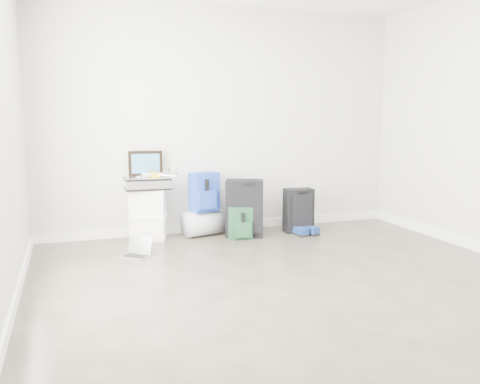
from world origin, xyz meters
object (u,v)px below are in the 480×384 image
object	(u,v)px
carry_on	(299,210)
large_suitcase	(245,208)
briefcase	(147,183)
boxes_stack	(148,214)
laptop	(137,252)
duffel_bag	(204,223)

from	to	relation	value
carry_on	large_suitcase	bearing A→B (deg)	-176.42
briefcase	boxes_stack	bearing A→B (deg)	129.03
briefcase	carry_on	distance (m)	1.86
boxes_stack	laptop	bearing A→B (deg)	-91.00
briefcase	duffel_bag	size ratio (longest dim) A/B	1.02
laptop	duffel_bag	bearing A→B (deg)	80.47
briefcase	duffel_bag	bearing A→B (deg)	-0.04
briefcase	carry_on	size ratio (longest dim) A/B	0.92
large_suitcase	laptop	size ratio (longest dim) A/B	2.01
boxes_stack	briefcase	distance (m)	0.36
briefcase	large_suitcase	xyz separation A→B (m)	(1.11, -0.23, -0.32)
boxes_stack	large_suitcase	distance (m)	1.13
duffel_bag	laptop	bearing A→B (deg)	-156.09
carry_on	laptop	size ratio (longest dim) A/B	1.60
large_suitcase	carry_on	xyz separation A→B (m)	(0.70, 0.00, -0.07)
duffel_bag	laptop	size ratio (longest dim) A/B	1.45
duffel_bag	large_suitcase	xyz separation A→B (m)	(0.44, -0.20, 0.19)
boxes_stack	duffel_bag	bearing A→B (deg)	14.51
briefcase	large_suitcase	world-z (taller)	briefcase
large_suitcase	carry_on	bearing A→B (deg)	22.06
boxes_stack	carry_on	xyz separation A→B (m)	(1.81, -0.23, -0.02)
large_suitcase	duffel_bag	bearing A→B (deg)	177.42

